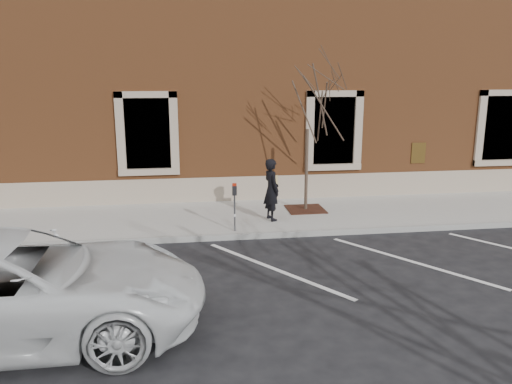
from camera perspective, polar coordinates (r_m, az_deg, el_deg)
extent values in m
plane|color=#28282B|center=(13.18, 0.37, -5.25)|extent=(120.00, 120.00, 0.00)
cube|color=#B7B3AC|center=(14.82, -0.63, -2.86)|extent=(40.00, 3.50, 0.15)
cube|color=#9E9E99|center=(13.11, 0.41, -5.01)|extent=(40.00, 0.12, 0.15)
cube|color=brown|center=(20.21, -2.96, 12.67)|extent=(40.00, 8.50, 8.00)
cube|color=tan|center=(16.41, -1.46, 0.43)|extent=(40.00, 0.06, 0.80)
cube|color=black|center=(16.16, -12.24, 6.59)|extent=(1.40, 0.30, 2.20)
cube|color=tan|center=(16.17, -12.08, 2.30)|extent=(1.90, 0.20, 0.20)
cube|color=black|center=(16.84, 8.73, 6.99)|extent=(1.40, 0.30, 2.20)
cube|color=tan|center=(16.84, 8.75, 2.87)|extent=(1.90, 0.20, 0.20)
cube|color=black|center=(19.44, 26.03, 6.63)|extent=(1.40, 0.30, 2.20)
cube|color=tan|center=(19.44, 25.96, 3.06)|extent=(1.90, 0.20, 0.20)
imported|color=black|center=(14.06, 1.78, 0.28)|extent=(0.58, 0.73, 1.76)
cylinder|color=#595B60|center=(13.13, -2.45, -2.43)|extent=(0.04, 0.04, 0.98)
cube|color=black|center=(12.97, -2.48, 0.18)|extent=(0.12, 0.09, 0.25)
cube|color=#B3200B|center=(12.94, -2.49, 0.85)|extent=(0.11, 0.08, 0.06)
cube|color=white|center=(13.10, -2.43, -2.69)|extent=(0.05, 0.00, 0.07)
cube|color=#442015|center=(15.40, 5.68, -1.96)|extent=(1.13, 1.13, 0.03)
cylinder|color=#4A382D|center=(15.13, 5.78, 2.51)|extent=(0.10, 0.10, 2.47)
imported|color=silver|center=(8.99, -26.32, -9.80)|extent=(6.28, 3.00, 1.73)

